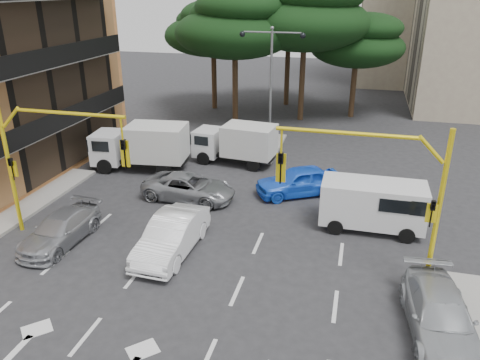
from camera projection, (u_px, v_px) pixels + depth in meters
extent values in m
plane|color=#28282B|center=(185.00, 283.00, 17.36)|extent=(120.00, 120.00, 0.00)
cube|color=gray|center=(269.00, 148.00, 31.63)|extent=(1.40, 6.00, 0.15)
cube|color=black|center=(48.00, 72.00, 24.63)|extent=(0.12, 14.72, 11.20)
cube|color=black|center=(421.00, 7.00, 40.38)|extent=(0.12, 11.04, 16.20)
cube|color=tan|center=(439.00, 8.00, 50.59)|extent=(16.00, 12.00, 16.00)
cube|color=black|center=(362.00, 12.00, 52.65)|extent=(0.12, 11.04, 14.20)
cylinder|color=#382616|center=(235.00, 91.00, 37.00)|extent=(0.44, 0.44, 4.95)
ellipsoid|color=black|center=(235.00, 33.00, 35.28)|extent=(9.15, 9.15, 3.87)
ellipsoid|color=black|center=(241.00, 7.00, 34.07)|extent=(6.86, 6.86, 2.86)
ellipsoid|color=black|center=(229.00, 14.00, 35.16)|extent=(6.07, 6.07, 2.64)
cylinder|color=#382616|center=(302.00, 87.00, 37.54)|extent=(0.44, 0.44, 5.40)
ellipsoid|color=black|center=(305.00, 23.00, 35.67)|extent=(9.98, 9.98, 4.22)
ellipsoid|color=black|center=(300.00, 3.00, 35.50)|extent=(6.62, 6.62, 2.88)
cylinder|color=#382616|center=(214.00, 83.00, 41.35)|extent=(0.44, 0.44, 4.50)
ellipsoid|color=black|center=(213.00, 35.00, 39.80)|extent=(8.32, 8.32, 3.52)
ellipsoid|color=black|center=(218.00, 15.00, 38.65)|extent=(6.24, 6.24, 2.60)
ellipsoid|color=black|center=(208.00, 20.00, 39.72)|extent=(5.52, 5.52, 2.40)
cylinder|color=#382616|center=(353.00, 93.00, 38.65)|extent=(0.44, 0.44, 4.05)
ellipsoid|color=black|center=(357.00, 47.00, 37.25)|extent=(7.49, 7.49, 3.17)
ellipsoid|color=black|center=(367.00, 28.00, 36.17)|extent=(5.62, 5.62, 2.34)
ellipsoid|color=black|center=(352.00, 33.00, 37.22)|extent=(4.97, 4.97, 2.16)
cylinder|color=#382616|center=(287.00, 78.00, 42.56)|extent=(0.44, 0.44, 4.95)
ellipsoid|color=black|center=(289.00, 26.00, 40.84)|extent=(9.15, 9.15, 3.87)
ellipsoid|color=black|center=(296.00, 4.00, 39.63)|extent=(6.86, 6.86, 2.86)
ellipsoid|color=black|center=(284.00, 10.00, 40.72)|extent=(6.07, 6.07, 2.64)
cylinder|color=yellow|center=(438.00, 213.00, 16.00)|extent=(0.18, 0.18, 6.00)
cylinder|color=yellow|center=(431.00, 150.00, 15.26)|extent=(0.95, 0.14, 0.95)
cylinder|color=yellow|center=(346.00, 133.00, 15.76)|extent=(4.80, 0.14, 0.14)
cylinder|color=yellow|center=(281.00, 141.00, 16.45)|extent=(0.08, 0.08, 0.90)
imported|color=black|center=(280.00, 169.00, 16.85)|extent=(0.20, 0.24, 1.20)
cube|color=yellow|center=(281.00, 168.00, 16.92)|extent=(0.36, 0.06, 1.10)
imported|color=black|center=(432.00, 214.00, 15.91)|extent=(0.16, 0.20, 1.00)
cube|color=yellow|center=(431.00, 213.00, 16.00)|extent=(0.35, 0.08, 0.70)
cylinder|color=yellow|center=(10.00, 168.00, 19.99)|extent=(0.18, 0.18, 6.00)
cylinder|color=yellow|center=(11.00, 117.00, 19.00)|extent=(0.95, 0.14, 0.95)
cylinder|color=yellow|center=(69.00, 113.00, 18.22)|extent=(4.80, 0.14, 0.14)
cylinder|color=yellow|center=(122.00, 128.00, 17.89)|extent=(0.08, 0.08, 0.90)
imported|color=black|center=(124.00, 154.00, 18.29)|extent=(0.20, 0.24, 1.20)
cube|color=yellow|center=(125.00, 154.00, 18.36)|extent=(0.36, 0.06, 1.10)
imported|color=black|center=(12.00, 169.00, 19.80)|extent=(0.16, 0.20, 1.00)
cube|color=yellow|center=(13.00, 169.00, 19.89)|extent=(0.35, 0.08, 0.70)
cylinder|color=slate|center=(271.00, 91.00, 30.16)|extent=(0.16, 0.16, 7.50)
cylinder|color=slate|center=(258.00, 32.00, 28.97)|extent=(1.80, 0.10, 0.10)
sphere|color=black|center=(242.00, 34.00, 29.25)|extent=(0.36, 0.36, 0.36)
cylinder|color=slate|center=(287.00, 33.00, 28.55)|extent=(1.80, 0.10, 0.10)
sphere|color=black|center=(303.00, 36.00, 28.37)|extent=(0.36, 0.36, 0.36)
sphere|color=slate|center=(272.00, 28.00, 28.66)|extent=(0.24, 0.24, 0.24)
imported|color=white|center=(172.00, 235.00, 19.05)|extent=(1.80, 4.80, 1.57)
imported|color=blue|center=(299.00, 181.00, 24.42)|extent=(4.79, 3.77, 1.53)
imported|color=#98999F|center=(60.00, 230.00, 19.82)|extent=(1.93, 4.41, 1.26)
imported|color=gray|center=(189.00, 187.00, 23.92)|extent=(4.90, 2.52, 1.32)
imported|color=#A8ABB0|center=(440.00, 316.00, 14.56)|extent=(2.36, 4.91, 1.38)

